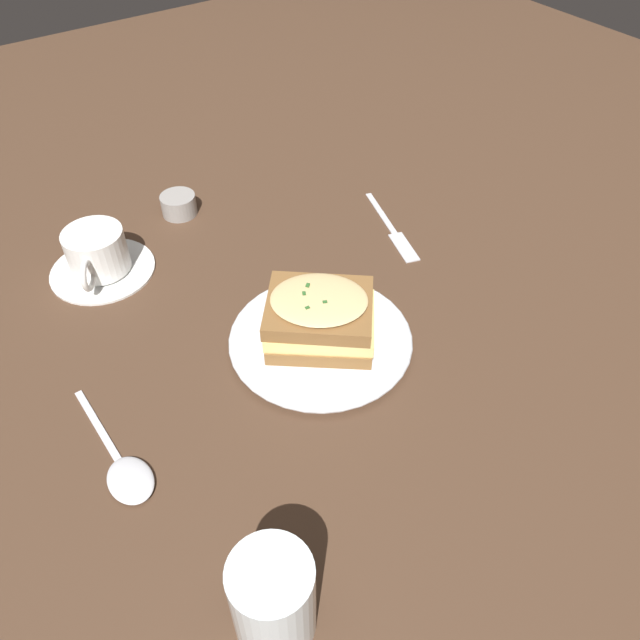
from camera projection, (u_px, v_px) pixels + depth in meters
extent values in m
plane|color=#473021|center=(313.00, 337.00, 0.79)|extent=(2.40, 2.40, 0.00)
cylinder|color=white|center=(320.00, 341.00, 0.77)|extent=(0.21, 0.21, 0.02)
torus|color=white|center=(320.00, 339.00, 0.77)|extent=(0.23, 0.23, 0.01)
cube|color=brown|center=(320.00, 331.00, 0.76)|extent=(0.16, 0.16, 0.02)
cube|color=#EAD17A|center=(320.00, 320.00, 0.74)|extent=(0.16, 0.16, 0.02)
cube|color=brown|center=(320.00, 307.00, 0.73)|extent=(0.16, 0.16, 0.02)
ellipsoid|color=#DBBC7F|center=(321.00, 299.00, 0.73)|extent=(0.14, 0.15, 0.01)
cube|color=#2D6028|center=(306.00, 295.00, 0.72)|extent=(0.01, 0.01, 0.00)
cube|color=#2D6028|center=(307.00, 308.00, 0.71)|extent=(0.00, 0.01, 0.00)
cube|color=#2D6028|center=(327.00, 301.00, 0.71)|extent=(0.01, 0.01, 0.00)
cube|color=#2D6028|center=(310.00, 284.00, 0.74)|extent=(0.01, 0.01, 0.00)
cylinder|color=white|center=(103.00, 269.00, 0.87)|extent=(0.14, 0.14, 0.01)
cylinder|color=white|center=(97.00, 250.00, 0.85)|extent=(0.08, 0.08, 0.06)
cylinder|color=#381E0F|center=(92.00, 237.00, 0.83)|extent=(0.07, 0.07, 0.00)
torus|color=white|center=(88.00, 275.00, 0.81)|extent=(0.04, 0.03, 0.04)
cylinder|color=silver|center=(273.00, 599.00, 0.51)|extent=(0.07, 0.07, 0.10)
cube|color=silver|center=(381.00, 213.00, 0.97)|extent=(0.11, 0.04, 0.00)
cube|color=silver|center=(404.00, 247.00, 0.91)|extent=(0.07, 0.04, 0.00)
cube|color=#333335|center=(410.00, 250.00, 0.91)|extent=(0.04, 0.01, 0.00)
cube|color=#333335|center=(407.00, 250.00, 0.91)|extent=(0.04, 0.01, 0.00)
cube|color=#333335|center=(403.00, 251.00, 0.90)|extent=(0.04, 0.01, 0.00)
cube|color=silver|center=(98.00, 426.00, 0.69)|extent=(0.12, 0.01, 0.00)
ellipsoid|color=silver|center=(131.00, 480.00, 0.63)|extent=(0.06, 0.05, 0.01)
cylinder|color=gray|center=(179.00, 205.00, 0.97)|extent=(0.05, 0.05, 0.03)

